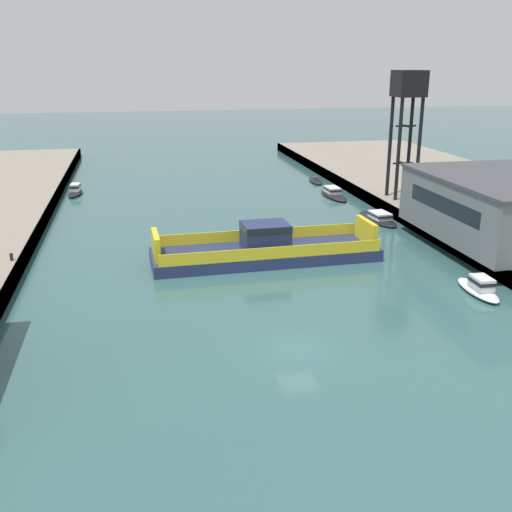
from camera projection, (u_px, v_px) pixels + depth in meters
name	position (u px, v px, depth m)	size (l,w,h in m)	color
ground_plane	(298.00, 349.00, 39.43)	(400.00, 400.00, 0.00)	#335B5B
chain_ferry	(265.00, 249.00, 56.76)	(21.68, 6.92, 3.63)	navy
moored_boat_near_left	(315.00, 181.00, 93.61)	(2.16, 5.96, 0.91)	black
moored_boat_near_right	(333.00, 193.00, 83.55)	(2.55, 8.19, 1.30)	black
moored_boat_mid_left	(479.00, 287.00, 48.59)	(2.06, 5.76, 1.56)	white
moored_boat_mid_right	(75.00, 191.00, 84.83)	(2.29, 5.76, 1.51)	black
moored_boat_far_left	(378.00, 217.00, 70.84)	(3.33, 8.17, 1.16)	black
warehouse_shed	(503.00, 207.00, 58.61)	(13.34, 19.14, 5.96)	slate
crane_tower	(408.00, 98.00, 72.73)	(3.46, 3.46, 15.57)	black
bollard_left_far	(11.00, 256.00, 52.15)	(0.32, 0.32, 0.71)	black
bollard_right_far	(450.00, 231.00, 60.02)	(0.32, 0.32, 0.71)	black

